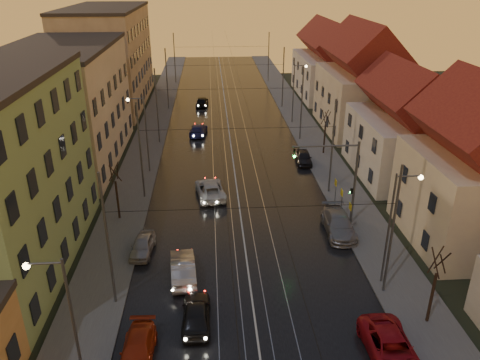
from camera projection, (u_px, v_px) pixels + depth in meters
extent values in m
cube|color=black|center=(230.00, 139.00, 58.19)|extent=(16.00, 120.00, 0.04)
cube|color=#4C4C4C|center=(149.00, 140.00, 57.58)|extent=(4.00, 120.00, 0.15)
cube|color=#4C4C4C|center=(309.00, 136.00, 58.76)|extent=(4.00, 120.00, 0.15)
cube|color=gray|center=(212.00, 139.00, 58.05)|extent=(0.06, 120.00, 0.03)
cube|color=gray|center=(224.00, 138.00, 58.13)|extent=(0.06, 120.00, 0.03)
cube|color=gray|center=(236.00, 138.00, 58.23)|extent=(0.06, 120.00, 0.03)
cube|color=gray|center=(248.00, 138.00, 58.31)|extent=(0.06, 120.00, 0.03)
cube|color=beige|center=(66.00, 107.00, 49.25)|extent=(10.00, 20.00, 12.00)
cube|color=#927A5E|center=(109.00, 58.00, 70.68)|extent=(10.00, 24.00, 14.00)
cube|color=beige|center=(471.00, 199.00, 35.02)|extent=(8.50, 10.00, 7.00)
cube|color=beige|center=(404.00, 146.00, 47.05)|extent=(9.00, 12.00, 6.00)
pyramid|color=maroon|center=(410.00, 101.00, 45.17)|extent=(9.18, 12.24, 3.20)
cube|color=beige|center=(360.00, 101.00, 60.40)|extent=(9.00, 14.00, 7.50)
pyramid|color=maroon|center=(365.00, 55.00, 58.04)|extent=(9.18, 14.28, 4.00)
cube|color=beige|center=(327.00, 76.00, 76.98)|extent=(9.00, 16.00, 6.50)
pyramid|color=maroon|center=(329.00, 45.00, 74.93)|extent=(9.18, 16.32, 3.50)
cylinder|color=#595B60|center=(108.00, 242.00, 27.64)|extent=(0.16, 0.16, 9.00)
cylinder|color=#595B60|center=(392.00, 232.00, 28.65)|extent=(0.16, 0.16, 9.00)
cylinder|color=#595B60|center=(141.00, 152.00, 41.29)|extent=(0.16, 0.16, 9.00)
cylinder|color=#595B60|center=(332.00, 148.00, 42.30)|extent=(0.16, 0.16, 9.00)
cylinder|color=#595B60|center=(157.00, 107.00, 54.94)|extent=(0.16, 0.16, 9.00)
cylinder|color=#595B60|center=(302.00, 104.00, 55.95)|extent=(0.16, 0.16, 9.00)
cylinder|color=#595B60|center=(167.00, 80.00, 68.59)|extent=(0.16, 0.16, 9.00)
cylinder|color=#595B60|center=(283.00, 78.00, 69.60)|extent=(0.16, 0.16, 9.00)
cylinder|color=#595B60|center=(175.00, 58.00, 84.97)|extent=(0.16, 0.16, 9.00)
cylinder|color=#595B60|center=(269.00, 57.00, 85.98)|extent=(0.16, 0.16, 9.00)
cylinder|color=#595B60|center=(75.00, 332.00, 21.46)|extent=(0.14, 0.14, 8.00)
cylinder|color=#595B60|center=(43.00, 264.00, 19.85)|extent=(1.60, 0.10, 0.10)
sphere|color=#FFD88C|center=(26.00, 266.00, 19.85)|extent=(0.32, 0.32, 0.32)
cylinder|color=#595B60|center=(388.00, 231.00, 29.78)|extent=(0.14, 0.14, 8.00)
cylinder|color=#595B60|center=(410.00, 176.00, 28.27)|extent=(1.60, 0.10, 0.10)
sphere|color=#FFD88C|center=(421.00, 177.00, 28.35)|extent=(0.32, 0.32, 0.32)
cylinder|color=#595B60|center=(147.00, 136.00, 46.94)|extent=(0.14, 0.14, 8.00)
cylinder|color=#595B60|center=(135.00, 99.00, 45.33)|extent=(1.60, 0.10, 0.10)
sphere|color=#FFD88C|center=(128.00, 100.00, 45.33)|extent=(0.32, 0.32, 0.32)
cylinder|color=#595B60|center=(293.00, 94.00, 62.54)|extent=(0.14, 0.14, 8.00)
cylinder|color=#595B60|center=(301.00, 65.00, 61.03)|extent=(1.60, 0.10, 0.10)
sphere|color=#FFD88C|center=(306.00, 66.00, 61.11)|extent=(0.32, 0.32, 0.32)
cylinder|color=#595B60|center=(355.00, 184.00, 37.24)|extent=(0.20, 0.20, 7.20)
cylinder|color=#595B60|center=(326.00, 146.00, 35.73)|extent=(5.20, 0.14, 0.14)
imported|color=black|center=(294.00, 154.00, 35.83)|extent=(0.15, 0.18, 0.90)
sphere|color=#19FF3F|center=(294.00, 156.00, 35.78)|extent=(0.20, 0.20, 0.20)
cylinder|color=black|center=(118.00, 201.00, 38.68)|extent=(0.18, 0.18, 3.50)
cylinder|color=black|center=(117.00, 172.00, 37.73)|extent=(0.37, 0.92, 1.61)
cylinder|color=black|center=(114.00, 171.00, 37.84)|extent=(0.91, 0.40, 1.61)
cylinder|color=black|center=(111.00, 173.00, 37.54)|extent=(0.37, 0.92, 1.61)
cylinder|color=black|center=(115.00, 173.00, 37.45)|extent=(0.84, 0.54, 1.62)
cylinder|color=black|center=(431.00, 299.00, 27.15)|extent=(0.18, 0.18, 3.50)
cylinder|color=black|center=(442.00, 261.00, 26.19)|extent=(0.37, 0.92, 1.61)
cylinder|color=black|center=(436.00, 260.00, 26.31)|extent=(0.91, 0.40, 1.61)
cylinder|color=black|center=(436.00, 263.00, 26.01)|extent=(0.37, 0.92, 1.61)
cylinder|color=black|center=(443.00, 264.00, 25.91)|extent=(0.84, 0.54, 1.62)
cylinder|color=black|center=(324.00, 140.00, 52.64)|extent=(0.18, 0.18, 3.50)
cylinder|color=black|center=(328.00, 117.00, 51.68)|extent=(0.37, 0.92, 1.61)
cylinder|color=black|center=(325.00, 117.00, 51.80)|extent=(0.91, 0.40, 1.61)
cylinder|color=black|center=(324.00, 118.00, 51.50)|extent=(0.37, 0.92, 1.61)
cylinder|color=black|center=(328.00, 118.00, 51.40)|extent=(0.84, 0.54, 1.62)
imported|color=black|center=(196.00, 313.00, 27.53)|extent=(1.70, 4.20, 1.43)
imported|color=#949499|center=(183.00, 268.00, 31.65)|extent=(2.02, 4.75, 1.52)
imported|color=#BABABA|center=(210.00, 189.00, 43.08)|extent=(3.10, 5.52, 1.46)
imported|color=navy|center=(198.00, 130.00, 59.29)|extent=(2.46, 4.96, 1.38)
imported|color=black|center=(202.00, 102.00, 71.76)|extent=(2.08, 4.48, 1.49)
imported|color=#A12910|center=(138.00, 350.00, 25.00)|extent=(1.87, 4.29, 1.23)
imported|color=#A1A1A6|center=(143.00, 245.00, 34.49)|extent=(1.81, 3.83, 1.27)
imported|color=#A3101A|center=(391.00, 349.00, 24.91)|extent=(2.45, 5.25, 1.45)
imported|color=gray|center=(339.00, 224.00, 37.10)|extent=(2.35, 5.39, 1.54)
imported|color=black|center=(304.00, 158.00, 50.53)|extent=(1.86, 4.03, 1.34)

